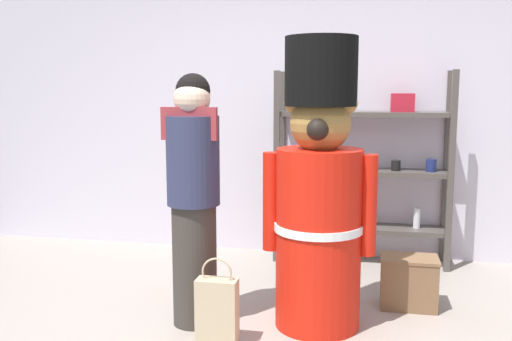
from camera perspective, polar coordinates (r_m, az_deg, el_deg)
back_wall at (r=5.13m, az=5.12°, el=5.98°), size 6.40×0.12×2.60m
merchandise_shelf at (r=4.92m, az=10.73°, el=0.43°), size 1.48×0.35×1.66m
teddy_bear_guard at (r=3.52m, az=6.41°, el=-2.74°), size 0.71×0.56×1.81m
person_shopper at (r=3.55m, az=-6.35°, el=-2.50°), size 0.35×0.33×1.60m
shopping_bag at (r=3.42m, az=-3.97°, el=-14.00°), size 0.24×0.12×0.53m
display_crate at (r=4.10m, az=15.23°, el=-10.86°), size 0.39×0.26×0.36m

